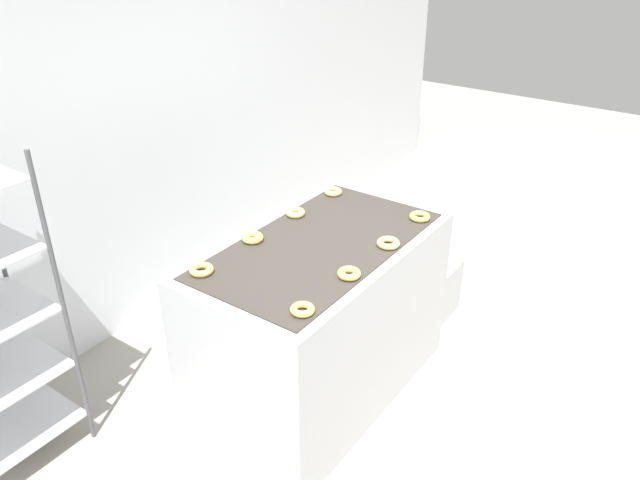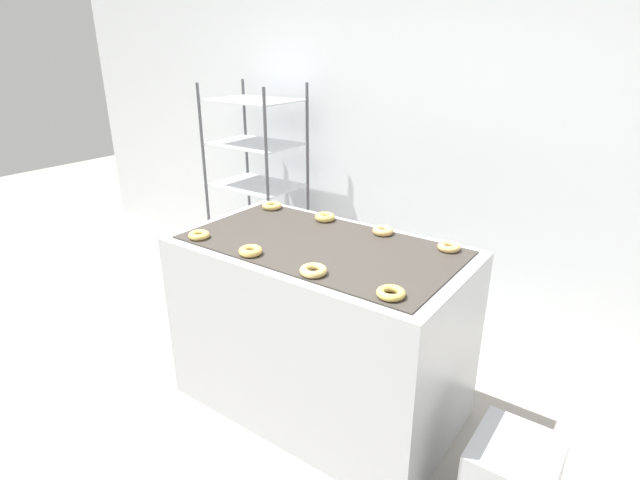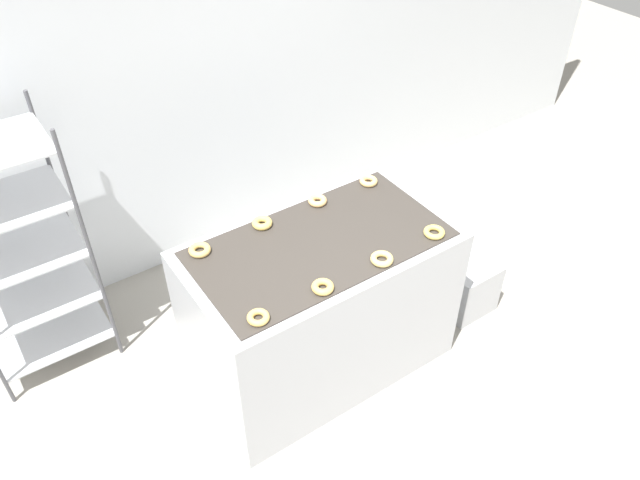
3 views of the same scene
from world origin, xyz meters
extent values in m
plane|color=#9E998E|center=(0.00, 0.00, 0.00)|extent=(14.00, 14.00, 0.00)
cube|color=silver|center=(0.00, 2.12, 1.40)|extent=(8.00, 0.05, 2.80)
cube|color=#B7BABF|center=(0.00, 0.67, 0.49)|extent=(1.50, 0.84, 0.97)
cube|color=#38332D|center=(0.00, 0.67, 0.98)|extent=(1.38, 0.74, 0.01)
cube|color=#262628|center=(0.41, 0.29, 0.68)|extent=(0.12, 0.07, 0.10)
cylinder|color=#4C4C51|center=(-1.03, 1.45, 0.82)|extent=(0.02, 0.02, 1.65)
cylinder|color=#4C4C51|center=(-1.03, 1.95, 0.82)|extent=(0.02, 0.02, 1.65)
cube|color=silver|center=(-1.37, 1.70, 0.16)|extent=(0.67, 0.50, 0.01)
cube|color=#B7BABF|center=(1.10, 0.53, 0.19)|extent=(0.34, 0.38, 0.38)
torus|color=#DFB75D|center=(-0.56, 0.37, 1.00)|extent=(0.11, 0.11, 0.03)
torus|color=#DBB35B|center=(-0.19, 0.36, 1.00)|extent=(0.11, 0.11, 0.04)
torus|color=#DCBD6B|center=(0.18, 0.36, 1.00)|extent=(0.12, 0.12, 0.03)
torus|color=#D7B959|center=(0.56, 0.37, 1.00)|extent=(0.12, 0.12, 0.03)
torus|color=tan|center=(-0.57, 0.97, 1.00)|extent=(0.12, 0.12, 0.03)
torus|color=#D8B65B|center=(-0.18, 0.98, 1.00)|extent=(0.12, 0.12, 0.04)
torus|color=#EAB46C|center=(0.19, 0.98, 1.00)|extent=(0.11, 0.11, 0.04)
torus|color=#E9BB6E|center=(0.56, 0.97, 1.00)|extent=(0.11, 0.11, 0.03)
camera|label=1|loc=(-2.35, -0.99, 2.55)|focal=35.00mm
camera|label=2|loc=(1.36, -1.24, 1.93)|focal=28.00mm
camera|label=3|loc=(-1.45, -1.46, 3.17)|focal=35.00mm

